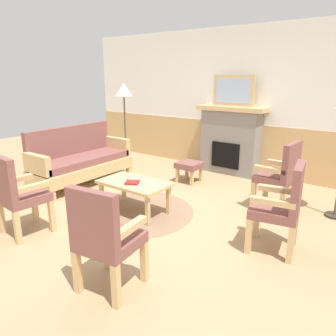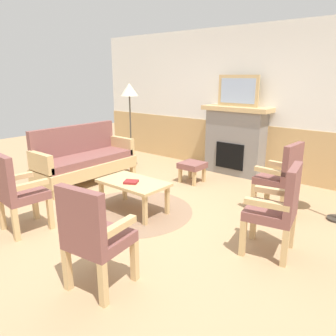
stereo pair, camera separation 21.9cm
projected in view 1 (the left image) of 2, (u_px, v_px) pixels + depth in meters
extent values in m
plane|color=tan|center=(153.00, 211.00, 4.53)|extent=(14.00, 14.00, 0.00)
cube|color=white|center=(238.00, 101.00, 6.16)|extent=(7.20, 0.12, 2.70)
cube|color=tan|center=(234.00, 147.00, 6.35)|extent=(7.20, 0.02, 0.95)
cube|color=gray|center=(230.00, 142.00, 6.17)|extent=(1.10, 0.36, 1.20)
cube|color=black|center=(225.00, 155.00, 6.09)|extent=(0.56, 0.02, 0.48)
cube|color=tan|center=(232.00, 108.00, 6.00)|extent=(1.30, 0.44, 0.08)
cube|color=tan|center=(233.00, 91.00, 5.91)|extent=(0.80, 0.03, 0.56)
cube|color=#9EB2D1|center=(233.00, 91.00, 5.89)|extent=(0.68, 0.01, 0.44)
cube|color=tan|center=(52.00, 196.00, 4.87)|extent=(0.08, 0.08, 0.16)
cube|color=tan|center=(129.00, 171.00, 6.17)|extent=(0.08, 0.08, 0.16)
cube|color=tan|center=(30.00, 188.00, 5.22)|extent=(0.08, 0.08, 0.16)
cube|color=tan|center=(107.00, 166.00, 6.51)|extent=(0.08, 0.08, 0.16)
cube|color=tan|center=(83.00, 169.00, 5.64)|extent=(0.70, 1.80, 0.20)
cube|color=brown|center=(82.00, 160.00, 5.60)|extent=(0.60, 1.70, 0.12)
cube|color=brown|center=(70.00, 140.00, 5.68)|extent=(0.10, 1.70, 0.50)
cube|color=tan|center=(37.00, 164.00, 4.91)|extent=(0.60, 0.10, 0.30)
cube|color=tan|center=(117.00, 145.00, 6.22)|extent=(0.60, 0.10, 0.30)
cube|color=tan|center=(102.00, 196.00, 4.53)|extent=(0.05, 0.05, 0.40)
cube|color=tan|center=(148.00, 211.00, 4.05)|extent=(0.05, 0.05, 0.40)
cube|color=tan|center=(124.00, 188.00, 4.87)|extent=(0.05, 0.05, 0.40)
cube|color=tan|center=(169.00, 200.00, 4.39)|extent=(0.05, 0.05, 0.40)
cube|color=tan|center=(134.00, 183.00, 4.40)|extent=(0.96, 0.56, 0.04)
cylinder|color=#896B51|center=(135.00, 211.00, 4.51)|extent=(1.64, 1.64, 0.01)
cube|color=maroon|center=(132.00, 182.00, 4.32)|extent=(0.23, 0.22, 0.03)
cube|color=tan|center=(178.00, 175.00, 5.72)|extent=(0.05, 0.05, 0.26)
cube|color=tan|center=(192.00, 178.00, 5.55)|extent=(0.05, 0.05, 0.26)
cube|color=tan|center=(187.00, 171.00, 5.95)|extent=(0.05, 0.05, 0.26)
cube|color=tan|center=(201.00, 174.00, 5.78)|extent=(0.05, 0.05, 0.26)
cube|color=brown|center=(189.00, 165.00, 5.70)|extent=(0.40, 0.40, 0.10)
cube|color=tan|center=(248.00, 236.00, 3.41)|extent=(0.07, 0.07, 0.40)
cube|color=tan|center=(257.00, 221.00, 3.77)|extent=(0.07, 0.07, 0.40)
cube|color=tan|center=(291.00, 245.00, 3.23)|extent=(0.07, 0.07, 0.40)
cube|color=tan|center=(295.00, 228.00, 3.60)|extent=(0.07, 0.07, 0.40)
cube|color=brown|center=(274.00, 211.00, 3.44)|extent=(0.56, 0.56, 0.10)
cube|color=brown|center=(297.00, 188.00, 3.27)|extent=(0.16, 0.49, 0.48)
cube|color=tan|center=(273.00, 202.00, 3.21)|extent=(0.45, 0.15, 0.06)
cube|color=tan|center=(279.00, 190.00, 3.56)|extent=(0.45, 0.15, 0.06)
cube|color=tan|center=(253.00, 196.00, 4.55)|extent=(0.06, 0.06, 0.40)
cube|color=tan|center=(266.00, 188.00, 4.86)|extent=(0.06, 0.06, 0.40)
cube|color=tan|center=(282.00, 203.00, 4.29)|extent=(0.06, 0.06, 0.40)
cube|color=tan|center=(294.00, 194.00, 4.60)|extent=(0.06, 0.06, 0.40)
cube|color=brown|center=(275.00, 178.00, 4.51)|extent=(0.51, 0.51, 0.10)
cube|color=brown|center=(292.00, 161.00, 4.30)|extent=(0.11, 0.48, 0.48)
cube|color=tan|center=(270.00, 170.00, 4.31)|extent=(0.44, 0.10, 0.06)
cube|color=tan|center=(282.00, 164.00, 4.61)|extent=(0.44, 0.10, 0.06)
cube|color=tan|center=(35.00, 207.00, 4.16)|extent=(0.06, 0.06, 0.40)
cube|color=tan|center=(52.00, 216.00, 3.90)|extent=(0.06, 0.06, 0.40)
cube|color=tan|center=(1.00, 217.00, 3.86)|extent=(0.06, 0.06, 0.40)
cube|color=tan|center=(17.00, 228.00, 3.59)|extent=(0.06, 0.06, 0.40)
cube|color=brown|center=(24.00, 197.00, 3.81)|extent=(0.52, 0.52, 0.10)
cube|color=brown|center=(3.00, 178.00, 3.58)|extent=(0.48, 0.12, 0.48)
cube|color=tan|center=(14.00, 180.00, 3.89)|extent=(0.10, 0.44, 0.06)
cube|color=tan|center=(31.00, 187.00, 3.63)|extent=(0.10, 0.44, 0.06)
cube|color=tan|center=(108.00, 250.00, 3.15)|extent=(0.07, 0.07, 0.40)
cube|color=tan|center=(144.00, 261.00, 2.96)|extent=(0.07, 0.07, 0.40)
cube|color=tan|center=(77.00, 272.00, 2.80)|extent=(0.07, 0.07, 0.40)
cube|color=tan|center=(116.00, 286.00, 2.60)|extent=(0.07, 0.07, 0.40)
cube|color=brown|center=(110.00, 241.00, 2.81)|extent=(0.54, 0.54, 0.10)
cube|color=brown|center=(93.00, 219.00, 2.56)|extent=(0.49, 0.14, 0.48)
cube|color=tan|center=(91.00, 218.00, 2.85)|extent=(0.13, 0.45, 0.06)
cube|color=tan|center=(129.00, 228.00, 2.66)|extent=(0.13, 0.45, 0.06)
cylinder|color=#332D28|center=(126.00, 164.00, 6.88)|extent=(0.24, 0.24, 0.03)
cylinder|color=#4C473D|center=(125.00, 131.00, 6.68)|extent=(0.03, 0.03, 1.40)
cone|color=beige|center=(124.00, 90.00, 6.45)|extent=(0.36, 0.36, 0.25)
cylinder|color=#332D28|center=(334.00, 215.00, 4.36)|extent=(0.24, 0.24, 0.03)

